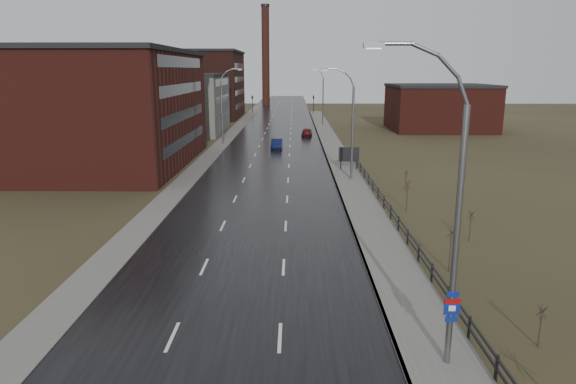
{
  "coord_description": "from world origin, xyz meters",
  "views": [
    {
      "loc": [
        2.87,
        -15.8,
        11.17
      ],
      "look_at": [
        2.48,
        18.38,
        3.0
      ],
      "focal_mm": 32.0,
      "sensor_mm": 36.0,
      "label": 1
    }
  ],
  "objects_px": {
    "streetlight_main": "(449,216)",
    "billboard": "(349,155)",
    "car_far": "(307,132)",
    "car_near": "(277,144)"
  },
  "relations": [
    {
      "from": "streetlight_main",
      "to": "car_far",
      "type": "xyz_separation_m",
      "value": [
        -3.36,
        69.93,
        -5.35
      ]
    },
    {
      "from": "billboard",
      "to": "car_near",
      "type": "relative_size",
      "value": 0.61
    },
    {
      "from": "streetlight_main",
      "to": "car_far",
      "type": "bearing_deg",
      "value": 92.75
    },
    {
      "from": "car_near",
      "to": "car_far",
      "type": "distance_m",
      "value": 15.34
    },
    {
      "from": "streetlight_main",
      "to": "car_far",
      "type": "relative_size",
      "value": 2.89
    },
    {
      "from": "streetlight_main",
      "to": "billboard",
      "type": "bearing_deg",
      "value": 89.09
    },
    {
      "from": "billboard",
      "to": "car_near",
      "type": "distance_m",
      "value": 18.11
    },
    {
      "from": "streetlight_main",
      "to": "car_far",
      "type": "distance_m",
      "value": 70.22
    },
    {
      "from": "billboard",
      "to": "car_far",
      "type": "xyz_separation_m",
      "value": [
        -3.98,
        30.48,
        -1.08
      ]
    },
    {
      "from": "billboard",
      "to": "car_far",
      "type": "distance_m",
      "value": 30.76
    }
  ]
}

